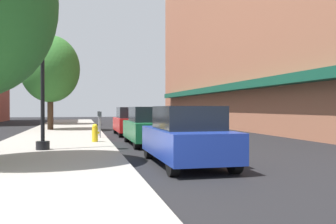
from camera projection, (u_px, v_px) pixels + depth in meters
ground_plane at (127, 133)px, 24.10m from camera, size 90.00×90.00×0.00m
sidewalk_slab at (64, 132)px, 24.16m from camera, size 4.80×50.00×0.12m
building_right_brick at (255, 7)px, 30.39m from camera, size 6.80×40.00×19.87m
lamppost at (42, 63)px, 13.24m from camera, size 0.48×0.48×5.90m
fire_hydrant at (95, 133)px, 16.36m from camera, size 0.33×0.26×0.79m
parking_meter_near at (100, 121)px, 18.66m from camera, size 0.14×0.09×1.31m
parking_meter_far at (99, 120)px, 20.10m from camera, size 0.14×0.09×1.31m
tree_near at (50, 75)px, 34.04m from camera, size 4.25×4.25×7.00m
tree_mid at (50, 69)px, 25.64m from camera, size 4.02×4.02×6.52m
car_blue at (186, 137)px, 10.42m from camera, size 1.80×4.30×1.66m
car_green at (149, 126)px, 16.12m from camera, size 1.80×4.30×1.66m
car_red at (131, 122)px, 21.96m from camera, size 1.80×4.30×1.66m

